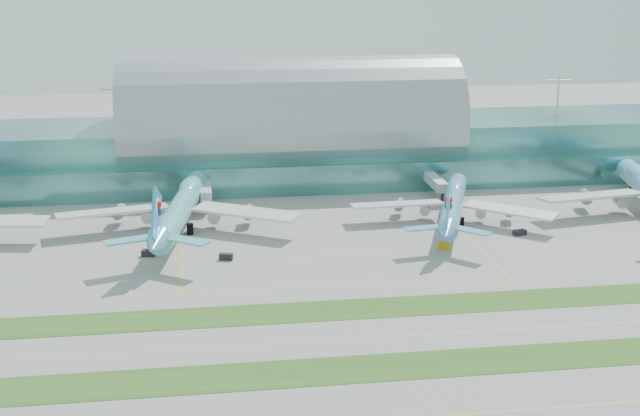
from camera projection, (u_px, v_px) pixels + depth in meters
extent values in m
plane|color=gray|center=(356.00, 313.00, 198.53)|extent=(700.00, 700.00, 0.00)
cube|color=#3D7A75|center=(290.00, 150.00, 319.66)|extent=(340.00, 42.00, 20.00)
cube|color=#3D7A75|center=(298.00, 179.00, 298.15)|extent=(340.00, 8.00, 10.00)
ellipsoid|color=#9EA5A8|center=(289.00, 122.00, 316.96)|extent=(340.00, 46.20, 16.17)
cylinder|color=white|center=(289.00, 100.00, 314.79)|extent=(0.80, 0.80, 16.00)
cube|color=#B2B7B7|center=(205.00, 189.00, 283.20)|extent=(3.50, 22.00, 3.00)
cylinder|color=black|center=(207.00, 208.00, 274.62)|extent=(1.00, 1.00, 4.00)
cube|color=#B2B7B7|center=(434.00, 181.00, 293.69)|extent=(3.50, 22.00, 3.00)
cylinder|color=black|center=(442.00, 199.00, 285.11)|extent=(1.00, 1.00, 4.00)
cube|color=#2D591E|center=(382.00, 367.00, 171.84)|extent=(420.00, 12.00, 0.08)
cube|color=#2D591E|center=(354.00, 309.00, 200.42)|extent=(420.00, 12.00, 0.08)
cube|color=yellow|center=(368.00, 338.00, 185.19)|extent=(420.00, 0.35, 0.01)
cube|color=yellow|center=(342.00, 284.00, 215.67)|extent=(420.00, 0.35, 0.01)
cube|color=yellow|center=(328.00, 256.00, 236.63)|extent=(420.00, 0.35, 0.01)
cylinder|color=#5ABAC6|center=(181.00, 208.00, 257.46)|extent=(17.00, 66.37, 6.62)
ellipsoid|color=#5ABAC6|center=(190.00, 186.00, 274.80)|extent=(9.39, 20.85, 4.71)
cone|color=#5ABAC6|center=(198.00, 179.00, 291.77)|extent=(7.38, 6.31, 6.62)
cone|color=#5ABAC6|center=(156.00, 244.00, 221.16)|extent=(7.73, 10.48, 6.29)
cube|color=white|center=(113.00, 211.00, 255.76)|extent=(33.00, 14.98, 1.30)
cylinder|color=#92959A|center=(134.00, 213.00, 261.85)|extent=(4.51, 6.37, 3.63)
cube|color=white|center=(246.00, 212.00, 255.28)|extent=(31.56, 23.42, 1.30)
cylinder|color=#92959A|center=(232.00, 214.00, 261.49)|extent=(4.51, 6.37, 3.63)
cube|color=#2E8DCD|center=(156.00, 216.00, 221.39)|extent=(2.85, 13.95, 15.38)
cylinder|color=white|center=(157.00, 208.00, 221.99)|extent=(1.76, 5.21, 5.12)
cylinder|color=black|center=(194.00, 202.00, 282.99)|extent=(1.92, 1.92, 3.20)
cylinder|color=black|center=(168.00, 229.00, 254.71)|extent=(1.92, 1.92, 3.20)
cylinder|color=black|center=(190.00, 229.00, 254.63)|extent=(1.92, 1.92, 3.20)
cylinder|color=#5DA1CD|center=(453.00, 204.00, 264.97)|extent=(24.57, 55.65, 5.71)
ellipsoid|color=#5DA1CD|center=(456.00, 186.00, 279.62)|extent=(10.94, 18.16, 4.07)
cone|color=#5DA1CD|center=(458.00, 180.00, 293.98)|extent=(6.92, 6.25, 5.71)
cone|color=#5DA1CD|center=(447.00, 232.00, 234.26)|extent=(7.89, 9.62, 5.42)
cube|color=white|center=(397.00, 204.00, 266.45)|extent=(27.87, 8.05, 1.12)
cylinder|color=gray|center=(412.00, 207.00, 270.89)|extent=(4.65, 5.82, 3.13)
cube|color=white|center=(510.00, 210.00, 260.20)|extent=(25.23, 23.53, 1.12)
cylinder|color=gray|center=(495.00, 211.00, 266.20)|extent=(4.65, 5.82, 3.13)
cube|color=#2DACC8|center=(448.00, 209.00, 234.43)|extent=(4.59, 11.58, 13.27)
cylinder|color=white|center=(448.00, 203.00, 234.93)|extent=(2.27, 4.44, 4.42)
cylinder|color=black|center=(456.00, 199.00, 286.58)|extent=(1.66, 1.66, 2.76)
cylinder|color=black|center=(443.00, 221.00, 263.16)|extent=(1.66, 1.66, 2.76)
cylinder|color=black|center=(461.00, 222.00, 262.11)|extent=(1.66, 1.66, 2.76)
ellipsoid|color=#67B1E3|center=(639.00, 173.00, 289.96)|extent=(10.92, 21.81, 4.90)
cone|color=#67B1E3|center=(625.00, 167.00, 307.54)|extent=(7.91, 6.91, 6.87)
cube|color=silver|center=(591.00, 196.00, 271.39)|extent=(34.18, 13.69, 1.35)
cylinder|color=#96979E|center=(602.00, 199.00, 277.41)|extent=(5.00, 6.77, 3.77)
cylinder|color=black|center=(632.00, 189.00, 298.45)|extent=(2.00, 2.00, 3.33)
cube|color=black|center=(148.00, 253.00, 236.05)|extent=(3.79, 2.68, 1.73)
cube|color=black|center=(226.00, 257.00, 233.17)|extent=(3.77, 2.53, 1.71)
cube|color=orange|center=(444.00, 245.00, 242.32)|extent=(3.41, 1.92, 1.68)
cube|color=black|center=(520.00, 232.00, 254.16)|extent=(4.06, 2.88, 1.46)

